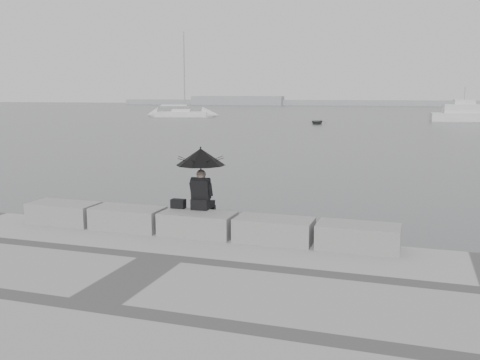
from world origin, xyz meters
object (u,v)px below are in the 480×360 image
(seated_person, at_px, (201,165))
(sailboat_left, at_px, (182,113))
(motor_cruiser, at_px, (472,115))
(dinghy, at_px, (317,122))

(seated_person, distance_m, sailboat_left, 71.87)
(seated_person, relative_size, motor_cruiser, 0.14)
(sailboat_left, height_order, motor_cruiser, sailboat_left)
(seated_person, height_order, motor_cruiser, motor_cruiser)
(seated_person, distance_m, dinghy, 52.74)
(seated_person, xyz_separation_m, motor_cruiser, (11.23, 64.05, -1.09))
(seated_person, bearing_deg, dinghy, 94.28)
(motor_cruiser, bearing_deg, sailboat_left, 171.55)
(motor_cruiser, bearing_deg, dinghy, -153.37)
(seated_person, xyz_separation_m, sailboat_left, (-29.96, 65.31, -1.47))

